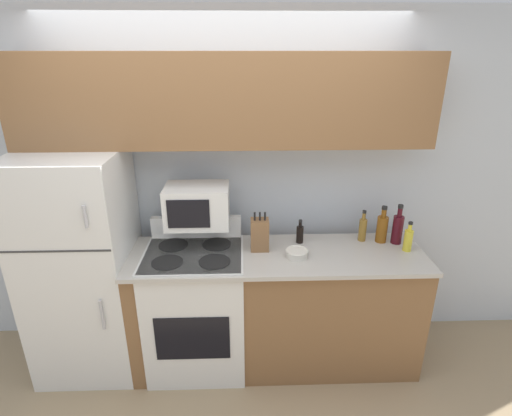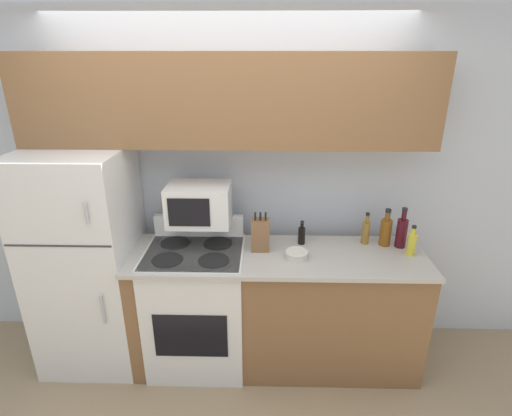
# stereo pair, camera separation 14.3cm
# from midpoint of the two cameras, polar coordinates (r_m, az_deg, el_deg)

# --- Properties ---
(ground_plane) EXTENTS (12.00, 12.00, 0.00)m
(ground_plane) POSITION_cam_midpoint_polar(r_m,az_deg,el_deg) (3.16, -2.65, -24.05)
(ground_plane) COLOR tan
(wall_back) EXTENTS (8.00, 0.05, 2.55)m
(wall_back) POSITION_cam_midpoint_polar(r_m,az_deg,el_deg) (3.07, -2.18, 2.94)
(wall_back) COLOR silver
(wall_back) RESTS_ON ground_plane
(lower_cabinets) EXTENTS (2.07, 0.62, 0.94)m
(lower_cabinets) POSITION_cam_midpoint_polar(r_m,az_deg,el_deg) (3.07, 4.27, -14.14)
(lower_cabinets) COLOR brown
(lower_cabinets) RESTS_ON ground_plane
(refrigerator) EXTENTS (0.70, 0.70, 1.65)m
(refrigerator) POSITION_cam_midpoint_polar(r_m,az_deg,el_deg) (3.16, -21.73, -7.06)
(refrigerator) COLOR white
(refrigerator) RESTS_ON ground_plane
(upper_cabinets) EXTENTS (2.77, 0.33, 0.61)m
(upper_cabinets) POSITION_cam_midpoint_polar(r_m,az_deg,el_deg) (2.74, -2.63, 15.17)
(upper_cabinets) COLOR brown
(upper_cabinets) RESTS_ON refrigerator
(stove) EXTENTS (0.70, 0.60, 1.11)m
(stove) POSITION_cam_midpoint_polar(r_m,az_deg,el_deg) (3.08, -7.03, -13.74)
(stove) COLOR white
(stove) RESTS_ON ground_plane
(microwave) EXTENTS (0.44, 0.31, 0.28)m
(microwave) POSITION_cam_midpoint_polar(r_m,az_deg,el_deg) (2.82, -6.72, 0.51)
(microwave) COLOR white
(microwave) RESTS_ON stove
(knife_block) EXTENTS (0.13, 0.11, 0.29)m
(knife_block) POSITION_cam_midpoint_polar(r_m,az_deg,el_deg) (2.81, 2.08, -3.83)
(knife_block) COLOR brown
(knife_block) RESTS_ON lower_cabinets
(bowl) EXTENTS (0.16, 0.16, 0.06)m
(bowl) POSITION_cam_midpoint_polar(r_m,az_deg,el_deg) (2.75, 7.32, -6.60)
(bowl) COLOR silver
(bowl) RESTS_ON lower_cabinets
(bottle_cooking_spray) EXTENTS (0.06, 0.06, 0.22)m
(bottle_cooking_spray) POSITION_cam_midpoint_polar(r_m,az_deg,el_deg) (2.98, 22.64, -4.71)
(bottle_cooking_spray) COLOR gold
(bottle_cooking_spray) RESTS_ON lower_cabinets
(bottle_whiskey) EXTENTS (0.08, 0.08, 0.28)m
(bottle_whiskey) POSITION_cam_midpoint_polar(r_m,az_deg,el_deg) (3.05, 19.32, -3.14)
(bottle_whiskey) COLOR brown
(bottle_whiskey) RESTS_ON lower_cabinets
(bottle_vinegar) EXTENTS (0.06, 0.06, 0.24)m
(bottle_vinegar) POSITION_cam_midpoint_polar(r_m,az_deg,el_deg) (3.04, 16.72, -3.25)
(bottle_vinegar) COLOR olive
(bottle_vinegar) RESTS_ON lower_cabinets
(bottle_wine_red) EXTENTS (0.08, 0.08, 0.30)m
(bottle_wine_red) POSITION_cam_midpoint_polar(r_m,az_deg,el_deg) (3.06, 21.35, -3.19)
(bottle_wine_red) COLOR #470F19
(bottle_wine_red) RESTS_ON lower_cabinets
(bottle_soy_sauce) EXTENTS (0.05, 0.05, 0.18)m
(bottle_soy_sauce) POSITION_cam_midpoint_polar(r_m,az_deg,el_deg) (2.94, 7.92, -3.83)
(bottle_soy_sauce) COLOR black
(bottle_soy_sauce) RESTS_ON lower_cabinets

